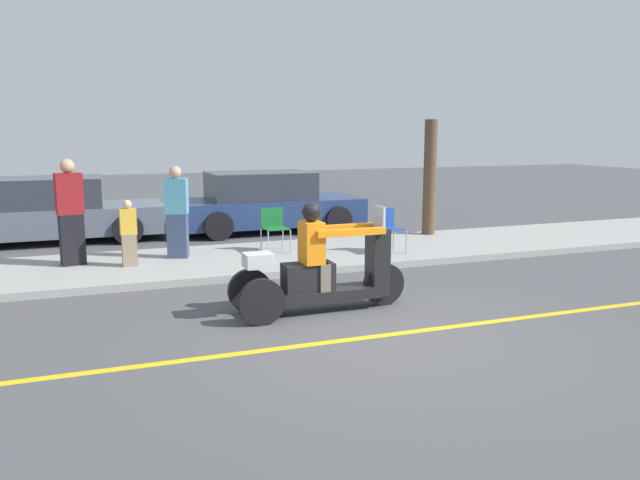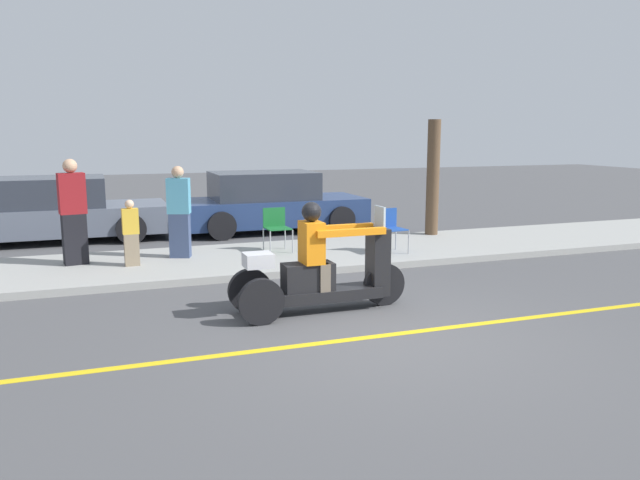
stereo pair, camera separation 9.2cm
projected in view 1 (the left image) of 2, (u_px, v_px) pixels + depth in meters
name	position (u px, v px, depth m)	size (l,w,h in m)	color
ground_plane	(391.00, 335.00, 7.41)	(60.00, 60.00, 0.00)	#4C4C4F
lane_stripe	(356.00, 339.00, 7.25)	(24.00, 0.12, 0.01)	gold
sidewalk_strip	(279.00, 257.00, 11.64)	(28.00, 2.80, 0.12)	#9E9E99
motorcycle_trike	(320.00, 273.00, 8.28)	(2.42, 0.69, 1.48)	black
spectator_by_tree	(70.00, 214.00, 10.58)	(0.47, 0.33, 1.81)	black
spectator_end_of_line	(129.00, 234.00, 10.53)	(0.28, 0.17, 1.13)	gray
spectator_near_curb	(177.00, 214.00, 11.20)	(0.45, 0.35, 1.66)	#38476B
folding_chair_set_back	(274.00, 225.00, 11.87)	(0.48, 0.48, 0.82)	#A5A8AD
folding_chair_curbside	(387.00, 225.00, 11.79)	(0.51, 0.51, 0.82)	#A5A8AD
parked_car_lot_left	(46.00, 211.00, 13.53)	(4.77, 2.08, 1.40)	slate
parked_car_lot_far	(266.00, 203.00, 15.00)	(4.39, 2.07, 1.43)	navy
tree_trunk	(430.00, 178.00, 13.70)	(0.28, 0.28, 2.52)	brown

